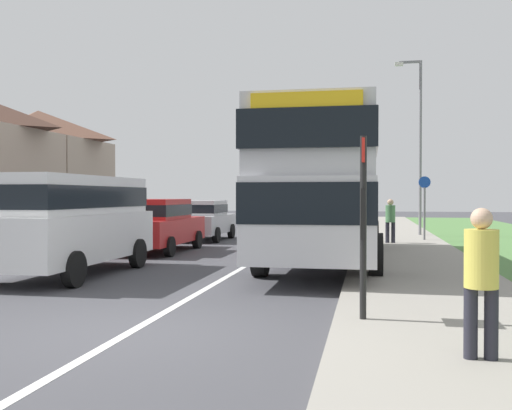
% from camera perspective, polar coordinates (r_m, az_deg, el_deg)
% --- Properties ---
extents(ground_plane, '(120.00, 120.00, 0.00)m').
position_cam_1_polar(ground_plane, '(8.09, -11.99, -11.92)').
color(ground_plane, '#424247').
extents(lane_marking_centre, '(0.14, 60.00, 0.01)m').
position_cam_1_polar(lane_marking_centre, '(15.67, -0.46, -5.64)').
color(lane_marking_centre, silver).
rests_on(lane_marking_centre, ground_plane).
extents(pavement_near_side, '(3.20, 68.00, 0.12)m').
position_cam_1_polar(pavement_near_side, '(13.42, 15.75, -6.54)').
color(pavement_near_side, gray).
rests_on(pavement_near_side, ground_plane).
extents(double_decker_bus, '(2.80, 10.51, 3.70)m').
position_cam_1_polar(double_decker_bus, '(15.64, 6.88, 2.19)').
color(double_decker_bus, '#BCBCC1').
rests_on(double_decker_bus, ground_plane).
extents(parked_van_white, '(2.11, 5.16, 2.23)m').
position_cam_1_polar(parked_van_white, '(13.79, -17.64, -1.08)').
color(parked_van_white, silver).
rests_on(parked_van_white, ground_plane).
extents(parked_car_red, '(1.99, 4.55, 1.68)m').
position_cam_1_polar(parked_car_red, '(18.86, -9.64, -1.73)').
color(parked_car_red, '#B21E1E').
rests_on(parked_car_red, ground_plane).
extents(parked_car_silver, '(1.93, 3.96, 1.60)m').
position_cam_1_polar(parked_car_silver, '(23.58, -5.20, -1.30)').
color(parked_car_silver, '#B7B7BC').
rests_on(parked_car_silver, ground_plane).
extents(pedestrian_at_stop, '(0.34, 0.34, 1.67)m').
position_cam_1_polar(pedestrian_at_stop, '(6.46, 21.04, -6.43)').
color(pedestrian_at_stop, '#23232D').
rests_on(pedestrian_at_stop, ground_plane).
extents(pedestrian_walking_away, '(0.34, 0.34, 1.67)m').
position_cam_1_polar(pedestrian_walking_away, '(21.29, 12.92, -1.30)').
color(pedestrian_walking_away, '#23232D').
rests_on(pedestrian_walking_away, ground_plane).
extents(bus_stop_sign, '(0.09, 0.52, 2.60)m').
position_cam_1_polar(bus_stop_sign, '(8.07, 10.38, -0.90)').
color(bus_stop_sign, black).
rests_on(bus_stop_sign, ground_plane).
extents(cycle_route_sign, '(0.44, 0.08, 2.52)m').
position_cam_1_polar(cycle_route_sign, '(23.06, 16.05, -0.02)').
color(cycle_route_sign, slate).
rests_on(cycle_route_sign, ground_plane).
extents(street_lamp_mid, '(1.14, 0.20, 7.54)m').
position_cam_1_polar(street_lamp_mid, '(26.08, 15.46, 6.45)').
color(street_lamp_mid, slate).
rests_on(street_lamp_mid, ground_plane).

